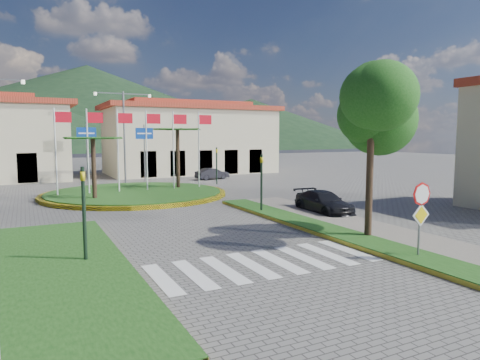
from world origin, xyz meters
name	(u,v)px	position (x,y,z in m)	size (l,w,h in m)	color
ground	(344,307)	(0.00, 0.00, 0.00)	(160.00, 160.00, 0.00)	#615F5C
sidewalk_right	(440,254)	(6.00, 2.00, 0.07)	(4.00, 28.00, 0.15)	gray
verge_right	(416,258)	(4.80, 2.00, 0.09)	(1.60, 28.00, 0.18)	#184313
median_left	(43,272)	(-6.50, 6.00, 0.09)	(5.00, 14.00, 0.18)	#184313
crosswalk	(263,263)	(0.00, 4.00, 0.01)	(8.00, 3.00, 0.01)	silver
roundabout_island	(135,193)	(0.00, 22.00, 0.17)	(12.70, 12.70, 6.00)	yellow
stop_sign	(421,208)	(4.90, 1.96, 1.79)	(0.80, 0.11, 2.65)	slate
deciduous_tree	(372,110)	(5.50, 5.00, 5.18)	(3.60, 3.60, 6.80)	black
traffic_light_left	(84,206)	(-5.20, 6.50, 1.94)	(0.15, 0.18, 3.20)	black
traffic_light_right	(262,178)	(4.50, 12.00, 1.94)	(0.15, 0.18, 3.20)	black
traffic_light_far	(217,162)	(8.00, 26.00, 1.94)	(0.18, 0.15, 3.20)	black
direction_sign_west	(87,143)	(-2.00, 30.97, 3.53)	(1.60, 0.14, 5.20)	slate
direction_sign_east	(144,143)	(3.00, 30.97, 3.53)	(1.60, 0.14, 5.20)	slate
street_lamp_centre	(124,132)	(1.00, 30.00, 4.50)	(4.80, 0.16, 8.00)	slate
building_right	(190,138)	(10.00, 38.00, 3.90)	(19.08, 9.54, 8.05)	beige
hill_far_mid	(88,107)	(15.00, 160.00, 15.00)	(180.00, 180.00, 30.00)	black
hill_far_east	(251,123)	(70.00, 135.00, 9.00)	(120.00, 120.00, 18.00)	black
hill_near_back	(10,122)	(-10.00, 130.00, 8.00)	(110.00, 110.00, 16.00)	black
car_dark_a	(35,176)	(-6.10, 35.32, 0.57)	(1.35, 3.35, 1.14)	black
car_dark_b	(212,174)	(9.28, 30.00, 0.54)	(1.15, 3.30, 1.09)	black
car_side_right	(324,202)	(7.50, 10.46, 0.60)	(1.68, 4.14, 1.20)	black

